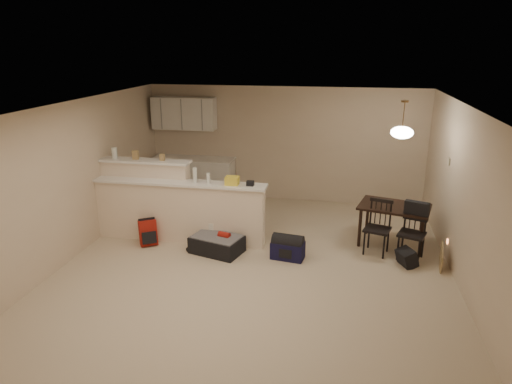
% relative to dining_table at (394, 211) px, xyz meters
% --- Properties ---
extents(room, '(7.00, 7.02, 2.50)m').
position_rel_dining_table_xyz_m(room, '(-2.18, -1.39, 0.62)').
color(room, beige).
rests_on(room, ground).
extents(breakfast_bar, '(3.08, 0.58, 1.39)m').
position_rel_dining_table_xyz_m(breakfast_bar, '(-3.93, -0.41, -0.02)').
color(breakfast_bar, beige).
rests_on(breakfast_bar, ground).
extents(upper_cabinets, '(1.40, 0.34, 0.70)m').
position_rel_dining_table_xyz_m(upper_cabinets, '(-4.38, 1.93, 1.27)').
color(upper_cabinets, white).
rests_on(upper_cabinets, room).
extents(kitchen_counter, '(1.80, 0.60, 0.90)m').
position_rel_dining_table_xyz_m(kitchen_counter, '(-4.18, 1.80, -0.18)').
color(kitchen_counter, white).
rests_on(kitchen_counter, ground).
extents(thermostat, '(0.02, 0.12, 0.12)m').
position_rel_dining_table_xyz_m(thermostat, '(0.81, 0.16, 0.87)').
color(thermostat, beige).
rests_on(thermostat, room).
extents(jar, '(0.10, 0.10, 0.20)m').
position_rel_dining_table_xyz_m(jar, '(-4.93, -0.27, 0.86)').
color(jar, silver).
rests_on(jar, breakfast_bar).
extents(cereal_box, '(0.10, 0.07, 0.16)m').
position_rel_dining_table_xyz_m(cereal_box, '(-4.53, -0.27, 0.84)').
color(cereal_box, '#9E8151').
rests_on(cereal_box, breakfast_bar).
extents(small_box, '(0.08, 0.06, 0.12)m').
position_rel_dining_table_xyz_m(small_box, '(-4.03, -0.27, 0.82)').
color(small_box, '#9E8151').
rests_on(small_box, breakfast_bar).
extents(bottle_a, '(0.07, 0.07, 0.26)m').
position_rel_dining_table_xyz_m(bottle_a, '(-3.37, -0.49, 0.59)').
color(bottle_a, silver).
rests_on(bottle_a, breakfast_bar).
extents(bottle_b, '(0.06, 0.06, 0.18)m').
position_rel_dining_table_xyz_m(bottle_b, '(-3.14, -0.49, 0.55)').
color(bottle_b, silver).
rests_on(bottle_b, breakfast_bar).
extents(bag_lump, '(0.22, 0.18, 0.14)m').
position_rel_dining_table_xyz_m(bag_lump, '(-2.72, -0.49, 0.53)').
color(bag_lump, '#9E8151').
rests_on(bag_lump, breakfast_bar).
extents(pouch, '(0.12, 0.10, 0.08)m').
position_rel_dining_table_xyz_m(pouch, '(-2.41, -0.49, 0.50)').
color(pouch, '#9E8151').
rests_on(pouch, breakfast_bar).
extents(dining_table, '(1.31, 1.03, 0.72)m').
position_rel_dining_table_xyz_m(dining_table, '(0.00, 0.00, 0.00)').
color(dining_table, black).
rests_on(dining_table, ground).
extents(pendant_lamp, '(0.36, 0.36, 0.62)m').
position_rel_dining_table_xyz_m(pendant_lamp, '(0.00, 0.00, 1.36)').
color(pendant_lamp, brown).
rests_on(pendant_lamp, room).
extents(dining_chair_near, '(0.49, 0.48, 0.91)m').
position_rel_dining_table_xyz_m(dining_chair_near, '(-0.29, -0.41, -0.18)').
color(dining_chair_near, black).
rests_on(dining_chair_near, ground).
extents(dining_chair_far, '(0.51, 0.50, 0.92)m').
position_rel_dining_table_xyz_m(dining_chair_far, '(0.24, -0.52, -0.17)').
color(dining_chair_far, black).
rests_on(dining_chair_far, ground).
extents(suitcase, '(0.94, 0.74, 0.28)m').
position_rel_dining_table_xyz_m(suitcase, '(-2.91, -0.86, -0.49)').
color(suitcase, black).
rests_on(suitcase, ground).
extents(red_backpack, '(0.35, 0.31, 0.44)m').
position_rel_dining_table_xyz_m(red_backpack, '(-4.17, -0.78, -0.41)').
color(red_backpack, maroon).
rests_on(red_backpack, ground).
extents(navy_duffel, '(0.56, 0.36, 0.29)m').
position_rel_dining_table_xyz_m(navy_duffel, '(-1.71, -0.87, -0.49)').
color(navy_duffel, '#111034').
rests_on(navy_duffel, ground).
extents(black_daypack, '(0.32, 0.36, 0.27)m').
position_rel_dining_table_xyz_m(black_daypack, '(0.16, -0.78, -0.50)').
color(black_daypack, black).
rests_on(black_daypack, ground).
extents(cardboard_sheet, '(0.09, 0.45, 0.35)m').
position_rel_dining_table_xyz_m(cardboard_sheet, '(0.67, -0.78, -0.46)').
color(cardboard_sheet, '#9E8151').
rests_on(cardboard_sheet, ground).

